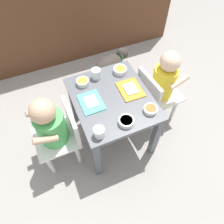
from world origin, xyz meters
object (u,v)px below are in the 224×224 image
Objects in this scene: veggie_bowl_far at (126,121)px; water_cup_left at (96,74)px; food_tray_left at (91,102)px; water_cup_right at (99,132)px; seated_child_right at (163,82)px; dining_table at (112,106)px; seated_child_left at (53,126)px; veggie_bowl_near at (151,109)px; food_tray_right at (130,89)px; dog at (110,65)px; cereal_bowl_right_side at (83,82)px; cereal_bowl_left_side at (120,70)px.

water_cup_left is at bearing 93.19° from veggie_bowl_far.
water_cup_left is at bearing 60.59° from food_tray_left.
seated_child_right is at bearing 23.66° from water_cup_right.
seated_child_left is (-0.41, -0.03, 0.04)m from dining_table.
veggie_bowl_near is (0.58, -0.17, 0.07)m from seated_child_left.
seated_child_left reaches higher than water_cup_left.
dining_table is 0.41m from seated_child_left.
dining_table is 3.12× the size of food_tray_right.
veggie_bowl_far is at bearing -149.57° from seated_child_right.
food_tray_right is at bearing -99.05° from dog.
seated_child_right is at bearing 3.95° from seated_child_left.
cereal_bowl_right_side is at bearing -133.16° from dog.
dog is at bearing 54.96° from water_cup_left.
cereal_bowl_left_side is (0.17, -0.02, -0.01)m from water_cup_left.
dog is (-0.18, 0.55, -0.22)m from seated_child_right.
cereal_bowl_left_side reaches higher than dog.
dining_table is at bearing -111.63° from dog.
seated_child_right reaches higher than veggie_bowl_near.
veggie_bowl_far is (-0.41, -0.24, 0.07)m from seated_child_right.
water_cup_right is 0.68× the size of cereal_bowl_left_side.
water_cup_left is 0.75× the size of cereal_bowl_left_side.
water_cup_left is at bearing 11.90° from cereal_bowl_right_side.
veggie_bowl_near is at bearing 6.43° from veggie_bowl_far.
seated_child_right is 3.70× the size of food_tray_left.
water_cup_left is 0.17m from cereal_bowl_left_side.
dining_table is 0.65m from dog.
dog is 0.63m from food_tray_right.
seated_child_right is at bearing -32.01° from cereal_bowl_left_side.
water_cup_left reaches higher than dining_table.
seated_child_left is 0.82m from seated_child_right.
dog is at bearing 108.34° from seated_child_right.
food_tray_right is at bearing 57.90° from veggie_bowl_far.
seated_child_right is 0.48m from water_cup_left.
food_tray_left is at bearing 120.84° from veggie_bowl_far.
water_cup_right is at bearing -40.33° from seated_child_left.
dog is 0.87m from veggie_bowl_far.
dining_table is 0.17m from food_tray_left.
food_tray_right is at bearing 5.57° from dining_table.
veggie_bowl_near is (-0.05, -0.77, 0.28)m from dog.
food_tray_left is 2.06× the size of veggie_bowl_near.
dining_table is 0.17m from food_tray_right.
dining_table is 6.72× the size of veggie_bowl_near.
seated_child_right is 0.32m from cereal_bowl_left_side.
food_tray_left is at bearing -147.54° from cereal_bowl_left_side.
veggie_bowl_far reaches higher than dining_table.
veggie_bowl_far reaches higher than veggie_bowl_near.
veggie_bowl_near is (0.18, 0.02, -0.00)m from veggie_bowl_far.
seated_child_left is 6.83× the size of cereal_bowl_left_side.
food_tray_left is 1.92× the size of veggie_bowl_far.
food_tray_left is 0.34m from cereal_bowl_left_side.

